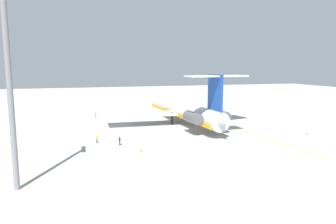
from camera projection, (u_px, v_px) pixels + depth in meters
name	position (u px, v px, depth m)	size (l,w,h in m)	color
ground	(199.00, 122.00, 85.43)	(296.99, 296.99, 0.00)	#ADADA8
main_jetliner	(184.00, 110.00, 82.19)	(46.46, 41.18, 13.53)	silver
ground_crew_near_nose	(96.00, 113.00, 93.03)	(0.44, 0.29, 1.82)	black
ground_crew_near_tail	(120.00, 140.00, 60.16)	(0.36, 0.33, 1.79)	black
ground_crew_portside	(97.00, 138.00, 61.85)	(0.28, 0.43, 1.73)	black
safety_cone_nose	(206.00, 108.00, 112.23)	(0.40, 0.40, 0.55)	#EA590F
safety_cone_wingtip	(141.00, 150.00, 55.87)	(0.40, 0.40, 0.55)	#EA590F
safety_cone_tail	(307.00, 134.00, 69.59)	(0.40, 0.40, 0.55)	#EA590F
taxiway_centreline	(213.00, 121.00, 86.50)	(76.73, 0.36, 0.01)	gold
light_mast	(8.00, 66.00, 36.59)	(4.00, 0.70, 28.20)	slate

